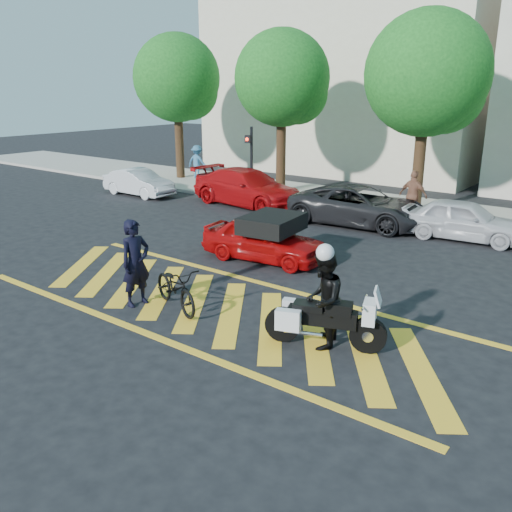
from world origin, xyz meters
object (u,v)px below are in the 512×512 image
Objects in this scene: bicycle at (176,287)px; parked_far_left at (139,182)px; red_convertible at (264,239)px; police_motorcycle at (323,319)px; parked_left at (248,188)px; parked_mid_right at (463,220)px; officer_moto at (323,300)px; officer_bike at (136,263)px; parked_mid_left at (360,206)px.

parked_far_left is at bearing 72.74° from bicycle.
red_convertible reaches higher than bicycle.
bicycle is 0.85× the size of police_motorcycle.
parked_left is 8.91m from parked_mid_right.
parked_far_left is (-14.46, 7.99, -0.35)m from officer_moto.
officer_bike is 1.06× the size of officer_moto.
bicycle is 0.53× the size of parked_far_left.
parked_left is (-9.16, 9.34, -0.20)m from officer_moto.
officer_moto reaches higher than red_convertible.
officer_bike is 11.00m from parked_mid_right.
parked_mid_right is at bearing 161.47° from officer_moto.
parked_far_left is at bearing 55.07° from officer_bike.
parked_far_left is 0.93× the size of parked_mid_right.
officer_moto reaches higher than parked_mid_right.
parked_far_left is at bearing 131.00° from police_motorcycle.
officer_bike is at bearing 132.46° from bicycle.
parked_mid_left is (10.60, 1.14, 0.11)m from parked_far_left.
parked_mid_left reaches higher than parked_far_left.
parked_far_left is (-10.33, 4.30, -0.02)m from red_convertible.
officer_moto is 0.38× the size of parked_mid_left.
bicycle is 0.38× the size of parked_mid_left.
parked_left is at bearing 83.54° from parked_mid_left.
officer_bike is 11.14m from parked_left.
officer_moto is 0.52× the size of parked_far_left.
officer_bike is 13.29m from parked_far_left.
officer_bike reaches higher than parked_left.
bicycle is at bearing -179.16° from red_convertible.
parked_mid_right is (14.21, 1.40, 0.07)m from parked_far_left.
police_motorcycle is at bearing 175.84° from parked_mid_right.
officer_moto is (-0.02, 0.01, 0.39)m from police_motorcycle.
parked_mid_left is at bearing 22.08° from bicycle.
parked_far_left is (-10.00, 8.75, -0.41)m from officer_bike.
officer_bike is 1.08m from bicycle.
parked_left is (5.30, 1.35, 0.15)m from parked_far_left.
police_motorcycle is 16.54m from parked_far_left.
parked_mid_right is (3.87, 5.70, 0.04)m from red_convertible.
parked_mid_right is at bearing 1.62° from bicycle.
bicycle is at bearing 166.13° from police_motorcycle.
police_motorcycle is at bearing -119.13° from parked_far_left.
parked_left is at bearing 114.41° from police_motorcycle.
officer_bike reaches higher than parked_mid_right.
officer_bike is 0.51× the size of parked_mid_right.
parked_left is (-5.58, 9.74, 0.25)m from bicycle.
parked_left reaches higher than red_convertible.
parked_far_left is 10.66m from parked_mid_left.
parked_mid_right is (-0.25, 9.39, -0.29)m from officer_moto.
parked_left is at bearing 34.94° from red_convertible.
parked_mid_left is at bearing -177.14° from officer_moto.
officer_moto is at bearing -74.02° from officer_bike.
parked_mid_left is 1.30× the size of parked_mid_right.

